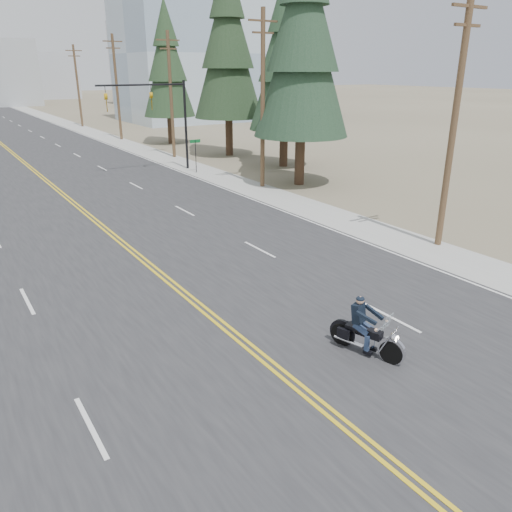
{
  "coord_description": "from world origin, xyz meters",
  "views": [
    {
      "loc": [
        -6.93,
        -6.02,
        7.83
      ],
      "look_at": [
        2.11,
        7.86,
        1.6
      ],
      "focal_mm": 35.0,
      "sensor_mm": 36.0,
      "label": 1
    }
  ],
  "objects": [
    {
      "name": "sidewalk_right",
      "position": [
        11.5,
        70.0,
        0.01
      ],
      "size": [
        3.0,
        200.0,
        0.01
      ],
      "primitive_type": "cube",
      "color": "#A5A5A0",
      "rests_on": "ground"
    },
    {
      "name": "utility_pole_b",
      "position": [
        12.5,
        23.0,
        5.98
      ],
      "size": [
        2.2,
        0.3,
        11.5
      ],
      "color": "brown",
      "rests_on": "ground"
    },
    {
      "name": "conifer_mid",
      "position": [
        18.4,
        28.59,
        8.85
      ],
      "size": [
        5.78,
        5.78,
        15.42
      ],
      "rotation": [
        0.0,
        0.0,
        -0.3
      ],
      "color": "#382619",
      "rests_on": "ground"
    },
    {
      "name": "glass_building",
      "position": [
        32.0,
        70.0,
        10.0
      ],
      "size": [
        24.0,
        16.0,
        20.0
      ],
      "primitive_type": "cube",
      "color": "#9EB5CC",
      "rests_on": "ground"
    },
    {
      "name": "utility_pole_e",
      "position": [
        12.5,
        70.0,
        5.73
      ],
      "size": [
        2.2,
        0.3,
        11.0
      ],
      "color": "brown",
      "rests_on": "ground"
    },
    {
      "name": "utility_pole_a",
      "position": [
        12.5,
        8.0,
        5.73
      ],
      "size": [
        2.2,
        0.3,
        11.0
      ],
      "color": "brown",
      "rests_on": "ground"
    },
    {
      "name": "conifer_far",
      "position": [
        16.1,
        46.73,
        8.49
      ],
      "size": [
        5.53,
        5.53,
        14.8
      ],
      "rotation": [
        0.0,
        0.0,
        -0.18
      ],
      "color": "#382619",
      "rests_on": "ground"
    },
    {
      "name": "ground_plane",
      "position": [
        0.0,
        0.0,
        0.0
      ],
      "size": [
        400.0,
        400.0,
        0.0
      ],
      "primitive_type": "plane",
      "color": "#776D56",
      "rests_on": "ground"
    },
    {
      "name": "conifer_tall",
      "position": [
        17.43,
        36.11,
        10.15
      ],
      "size": [
        6.36,
        6.36,
        17.68
      ],
      "rotation": [
        0.0,
        0.0,
        0.35
      ],
      "color": "#382619",
      "rests_on": "ground"
    },
    {
      "name": "haze_bldg_c",
      "position": [
        40.0,
        110.0,
        9.0
      ],
      "size": [
        16.0,
        12.0,
        18.0
      ],
      "primitive_type": "cube",
      "color": "#B7BCC6",
      "rests_on": "ground"
    },
    {
      "name": "haze_bldg_e",
      "position": [
        25.0,
        150.0,
        6.0
      ],
      "size": [
        14.0,
        14.0,
        12.0
      ],
      "primitive_type": "cube",
      "color": "#B7BCC6",
      "rests_on": "ground"
    },
    {
      "name": "utility_pole_c",
      "position": [
        12.5,
        38.0,
        5.73
      ],
      "size": [
        2.2,
        0.3,
        11.0
      ],
      "color": "brown",
      "rests_on": "ground"
    },
    {
      "name": "motorcyclist",
      "position": [
        2.68,
        2.86,
        0.87
      ],
      "size": [
        1.55,
        2.42,
        1.75
      ],
      "primitive_type": null,
      "rotation": [
        0.0,
        0.0,
        3.43
      ],
      "color": "black",
      "rests_on": "ground"
    },
    {
      "name": "utility_pole_d",
      "position": [
        12.5,
        53.0,
        5.98
      ],
      "size": [
        2.2,
        0.3,
        11.5
      ],
      "color": "brown",
      "rests_on": "ground"
    },
    {
      "name": "traffic_mast_right",
      "position": [
        8.98,
        32.0,
        4.94
      ],
      "size": [
        7.1,
        0.26,
        7.0
      ],
      "color": "black",
      "rests_on": "ground"
    },
    {
      "name": "conifer_near",
      "position": [
        15.1,
        22.13,
        9.87
      ],
      "size": [
        6.49,
        6.49,
        17.19
      ],
      "rotation": [
        0.0,
        0.0,
        0.34
      ],
      "color": "#382619",
      "rests_on": "ground"
    },
    {
      "name": "street_sign",
      "position": [
        10.8,
        30.0,
        1.8
      ],
      "size": [
        0.9,
        0.06,
        2.62
      ],
      "color": "black",
      "rests_on": "ground"
    }
  ]
}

